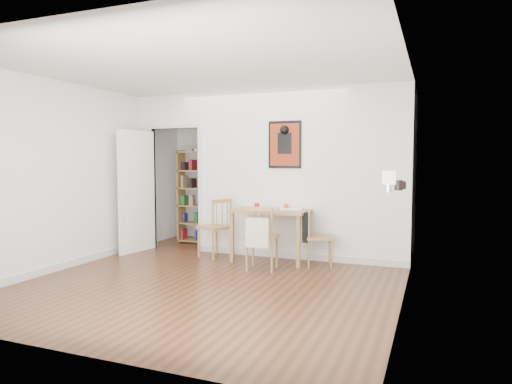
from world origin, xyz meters
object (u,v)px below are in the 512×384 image
at_px(chair_left, 215,228).
at_px(notebook, 291,209).
at_px(bookshelf, 197,197).
at_px(orange_fruit, 286,206).
at_px(red_glass, 257,206).
at_px(ceramic_jar_b, 403,185).
at_px(mantel_lamp, 389,179).
at_px(ceramic_jar_a, 399,185).
at_px(dining_table, 271,215).
at_px(chair_right, 318,237).
at_px(chair_front, 262,237).
at_px(fireplace, 398,237).

distance_m(chair_left, notebook, 1.25).
relative_size(bookshelf, orange_fruit, 20.26).
height_order(red_glass, ceramic_jar_b, ceramic_jar_b).
xyz_separation_m(mantel_lamp, ceramic_jar_a, (0.08, 0.36, -0.09)).
height_order(orange_fruit, ceramic_jar_a, ceramic_jar_a).
xyz_separation_m(red_glass, ceramic_jar_a, (2.06, -0.67, 0.39)).
bearing_deg(notebook, dining_table, -164.66).
height_order(chair_right, bookshelf, bookshelf).
distance_m(chair_front, mantel_lamp, 1.99).
distance_m(fireplace, red_glass, 2.21).
bearing_deg(ceramic_jar_b, mantel_lamp, -100.48).
relative_size(chair_front, orange_fruit, 10.70).
distance_m(chair_front, notebook, 0.79).
xyz_separation_m(fireplace, orange_fruit, (-1.68, 0.93, 0.21)).
xyz_separation_m(orange_fruit, ceramic_jar_b, (1.70, -0.63, 0.38)).
xyz_separation_m(bookshelf, red_glass, (1.59, -1.06, -0.01)).
relative_size(mantel_lamp, ceramic_jar_b, 2.45).
relative_size(fireplace, ceramic_jar_a, 10.34).
distance_m(chair_left, ceramic_jar_b, 2.94).
bearing_deg(mantel_lamp, ceramic_jar_b, 79.52).
relative_size(red_glass, ceramic_jar_a, 0.80).
height_order(dining_table, fireplace, fireplace).
relative_size(chair_front, mantel_lamp, 3.78).
height_order(chair_left, red_glass, chair_left).
xyz_separation_m(dining_table, red_glass, (-0.19, -0.12, 0.14)).
height_order(chair_left, ceramic_jar_b, ceramic_jar_b).
distance_m(dining_table, ceramic_jar_a, 2.10).
relative_size(mantel_lamp, ceramic_jar_a, 1.96).
xyz_separation_m(notebook, mantel_lamp, (1.51, -1.22, 0.52)).
distance_m(mantel_lamp, ceramic_jar_a, 0.37).
height_order(chair_front, fireplace, fireplace).
distance_m(dining_table, mantel_lamp, 2.22).
relative_size(chair_left, ceramic_jar_a, 7.66).
xyz_separation_m(chair_front, fireplace, (1.81, -0.24, 0.16)).
bearing_deg(fireplace, mantel_lamp, -107.27).
bearing_deg(bookshelf, chair_front, -39.79).
bearing_deg(chair_right, red_glass, -175.69).
xyz_separation_m(chair_right, red_glass, (-0.92, -0.07, 0.41)).
height_order(bookshelf, ceramic_jar_a, bookshelf).
bearing_deg(mantel_lamp, ceramic_jar_a, 77.35).
bearing_deg(dining_table, ceramic_jar_a, -22.83).
bearing_deg(ceramic_jar_b, dining_table, 164.17).
bearing_deg(fireplace, red_glass, 160.78).
bearing_deg(chair_left, ceramic_jar_a, -14.03).
bearing_deg(dining_table, bookshelf, 152.16).
bearing_deg(chair_right, mantel_lamp, -45.75).
bearing_deg(ceramic_jar_b, notebook, 159.03).
relative_size(chair_left, red_glass, 9.51).
distance_m(red_glass, ceramic_jar_a, 2.20).
bearing_deg(chair_front, chair_right, 39.98).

